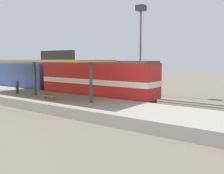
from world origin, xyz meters
name	(u,v)px	position (x,y,z in m)	size (l,w,h in m)	color
ground_plane	(78,96)	(2.00, 0.00, 0.00)	(120.00, 120.00, 0.00)	#706656
track_near	(67,98)	(0.00, 0.00, 0.03)	(3.20, 110.00, 0.16)	#5F5649
track_far	(91,94)	(4.60, 0.00, 0.03)	(3.20, 110.00, 0.16)	#5F5649
platform	(36,99)	(-4.60, 0.00, 0.45)	(6.00, 44.00, 0.90)	#9E998E
station_canopy	(35,61)	(-4.60, -0.09, 4.53)	(5.20, 18.00, 4.70)	#47474C
platform_bench	(50,96)	(-6.00, -4.07, 1.34)	(0.44, 1.70, 0.50)	#333338
locomotive	(96,80)	(0.00, -4.74, 2.41)	(2.93, 14.43, 4.44)	#28282D
passenger_carriage_single	(6,75)	(0.00, 13.26, 2.31)	(2.90, 20.00, 4.24)	#28282D
freight_car	(65,78)	(4.60, 5.12, 1.97)	(2.80, 12.00, 3.54)	#28282D
light_mast	(141,31)	(7.80, -5.82, 8.40)	(1.10, 1.10, 11.70)	slate
person_waiting	(17,85)	(-5.13, 2.52, 1.85)	(0.34, 0.34, 1.71)	#23603D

